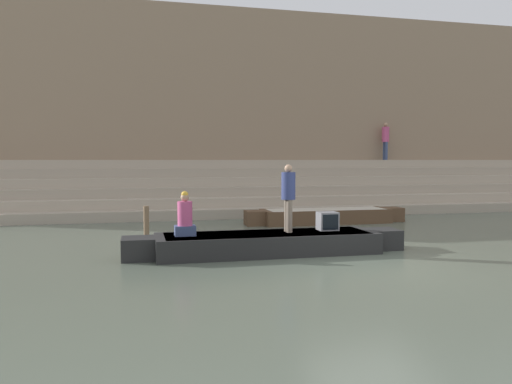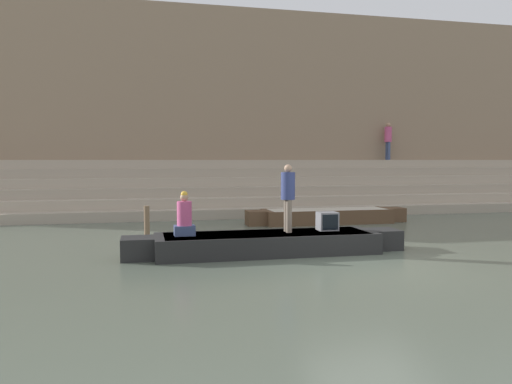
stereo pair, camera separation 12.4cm
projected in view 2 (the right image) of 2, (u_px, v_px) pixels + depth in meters
The scene contains 10 objects.
ground_plane at pixel (369, 266), 10.44m from camera, with size 120.00×120.00×0.00m, color #566051.
ghat_steps at pixel (252, 193), 21.58m from camera, with size 36.00×4.35×2.22m.
back_wall at pixel (242, 110), 23.45m from camera, with size 34.20×1.28×9.15m.
rowboat_main at pixel (267, 243), 11.80m from camera, with size 6.71×1.54×0.49m.
person_standing at pixel (288, 193), 11.92m from camera, with size 0.34×0.34×1.62m.
person_rowing at pixel (184, 218), 11.40m from camera, with size 0.47×0.37×1.02m.
tv_set at pixel (327, 221), 12.25m from camera, with size 0.48×0.40×0.45m.
moored_boat_shore at pixel (327, 216), 17.52m from camera, with size 5.78×1.27×0.50m.
mooring_post at pixel (147, 223), 13.78m from camera, with size 0.15×0.15×0.95m, color brown.
person_on_steps at pixel (388, 138), 24.14m from camera, with size 0.35×0.35×1.80m.
Camera 2 is at (-4.58, -9.55, 2.22)m, focal length 35.00 mm.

